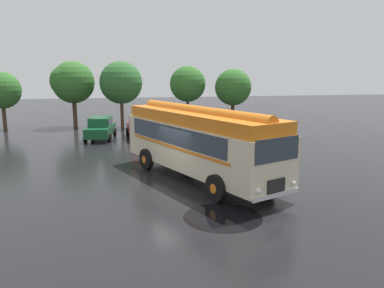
% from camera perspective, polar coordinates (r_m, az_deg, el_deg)
% --- Properties ---
extents(ground_plane, '(120.00, 120.00, 0.00)m').
position_cam_1_polar(ground_plane, '(17.51, -1.85, -5.80)').
color(ground_plane, black).
extents(vintage_bus, '(6.09, 10.26, 3.49)m').
position_cam_1_polar(vintage_bus, '(17.66, 1.00, 0.67)').
color(vintage_bus, beige).
rests_on(vintage_bus, ground).
extents(car_near_left, '(2.41, 4.40, 1.66)m').
position_cam_1_polar(car_near_left, '(29.35, -13.76, 2.38)').
color(car_near_left, '#144C28').
rests_on(car_near_left, ground).
extents(car_mid_left, '(2.18, 4.31, 1.66)m').
position_cam_1_polar(car_mid_left, '(29.21, -7.87, 2.55)').
color(car_mid_left, maroon).
rests_on(car_mid_left, ground).
extents(car_mid_right, '(2.05, 4.24, 1.66)m').
position_cam_1_polar(car_mid_right, '(29.94, -3.19, 2.84)').
color(car_mid_right, silver).
rests_on(car_mid_right, ground).
extents(tree_far_left, '(3.23, 3.23, 5.10)m').
position_cam_1_polar(tree_far_left, '(36.87, -27.01, 7.39)').
color(tree_far_left, '#4C3823').
rests_on(tree_far_left, ground).
extents(tree_left_of_centre, '(3.93, 3.84, 6.04)m').
position_cam_1_polar(tree_left_of_centre, '(36.21, -17.95, 8.97)').
color(tree_left_of_centre, '#4C3823').
rests_on(tree_left_of_centre, ground).
extents(tree_centre, '(3.85, 3.85, 6.03)m').
position_cam_1_polar(tree_centre, '(34.93, -10.77, 9.33)').
color(tree_centre, '#4C3823').
rests_on(tree_centre, ground).
extents(tree_right_of_centre, '(3.47, 3.47, 5.65)m').
position_cam_1_polar(tree_right_of_centre, '(36.77, -0.56, 9.01)').
color(tree_right_of_centre, '#4C3823').
rests_on(tree_right_of_centre, ground).
extents(tree_far_right, '(3.54, 3.54, 5.36)m').
position_cam_1_polar(tree_far_right, '(36.90, 6.16, 8.63)').
color(tree_far_right, '#4C3823').
rests_on(tree_far_right, ground).
extents(puddle_patch, '(2.80, 2.80, 0.01)m').
position_cam_1_polar(puddle_patch, '(13.49, 4.70, -11.01)').
color(puddle_patch, black).
rests_on(puddle_patch, ground).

